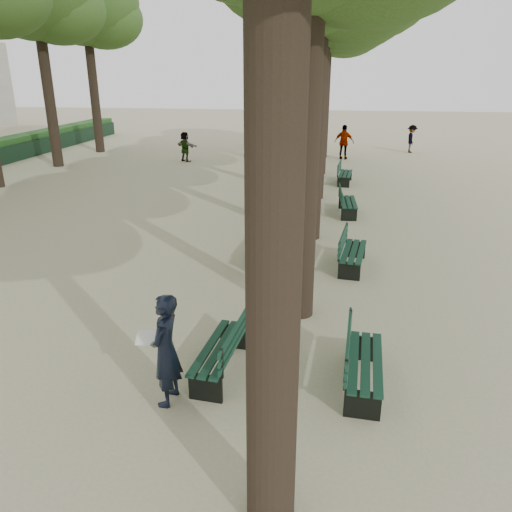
# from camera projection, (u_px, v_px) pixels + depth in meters

# --- Properties ---
(ground) EXTENTS (120.00, 120.00, 0.00)m
(ground) POSITION_uv_depth(u_px,v_px,m) (188.00, 396.00, 7.57)
(ground) COLOR tan
(ground) RESTS_ON ground
(tree_central_5) EXTENTS (6.00, 6.00, 9.95)m
(tree_central_5) POSITION_uv_depth(u_px,v_px,m) (329.00, 10.00, 26.04)
(tree_central_5) COLOR #33261C
(tree_central_5) RESTS_ON ground
(tree_far_5) EXTENTS (6.00, 6.00, 10.45)m
(tree_far_5) POSITION_uv_depth(u_px,v_px,m) (85.00, 4.00, 27.72)
(tree_far_5) COLOR #33261C
(tree_far_5) RESTS_ON ground
(bench_left_0) EXTENTS (0.74, 1.85, 0.92)m
(bench_left_0) POSITION_uv_depth(u_px,v_px,m) (221.00, 357.00, 8.08)
(bench_left_0) COLOR black
(bench_left_0) RESTS_ON ground
(bench_left_1) EXTENTS (0.69, 1.84, 0.92)m
(bench_left_1) POSITION_uv_depth(u_px,v_px,m) (263.00, 251.00, 12.84)
(bench_left_1) COLOR black
(bench_left_1) RESTS_ON ground
(bench_left_2) EXTENTS (0.76, 1.85, 0.92)m
(bench_left_2) POSITION_uv_depth(u_px,v_px,m) (282.00, 204.00, 17.45)
(bench_left_2) COLOR black
(bench_left_2) RESTS_ON ground
(bench_left_3) EXTENTS (0.65, 1.82, 0.92)m
(bench_left_3) POSITION_uv_depth(u_px,v_px,m) (292.00, 179.00, 21.56)
(bench_left_3) COLOR black
(bench_left_3) RESTS_ON ground
(bench_right_0) EXTENTS (0.69, 1.83, 0.92)m
(bench_right_0) POSITION_uv_depth(u_px,v_px,m) (364.00, 371.00, 7.71)
(bench_right_0) COLOR black
(bench_right_0) RESTS_ON ground
(bench_right_1) EXTENTS (0.80, 1.86, 0.92)m
(bench_right_1) POSITION_uv_depth(u_px,v_px,m) (353.00, 258.00, 12.40)
(bench_right_1) COLOR black
(bench_right_1) RESTS_ON ground
(bench_right_2) EXTENTS (0.64, 1.82, 0.92)m
(bench_right_2) POSITION_uv_depth(u_px,v_px,m) (348.00, 207.00, 17.06)
(bench_right_2) COLOR black
(bench_right_2) RESTS_ON ground
(bench_right_3) EXTENTS (0.73, 1.84, 0.92)m
(bench_right_3) POSITION_uv_depth(u_px,v_px,m) (345.00, 178.00, 21.77)
(bench_right_3) COLOR black
(bench_right_3) RESTS_ON ground
(man_with_map) EXTENTS (0.64, 0.72, 1.73)m
(man_with_map) POSITION_uv_depth(u_px,v_px,m) (166.00, 350.00, 7.16)
(man_with_map) COLOR black
(man_with_map) RESTS_ON ground
(pedestrian_d) EXTENTS (0.89, 0.62, 1.69)m
(pedestrian_d) POSITION_uv_depth(u_px,v_px,m) (268.00, 137.00, 30.71)
(pedestrian_d) COLOR #262628
(pedestrian_d) RESTS_ON ground
(pedestrian_c) EXTENTS (1.16, 0.67, 1.87)m
(pedestrian_c) POSITION_uv_depth(u_px,v_px,m) (344.00, 142.00, 27.66)
(pedestrian_c) COLOR #262628
(pedestrian_c) RESTS_ON ground
(pedestrian_b) EXTENTS (0.43, 1.08, 1.63)m
(pedestrian_b) POSITION_uv_depth(u_px,v_px,m) (412.00, 139.00, 29.96)
(pedestrian_b) COLOR #262628
(pedestrian_b) RESTS_ON ground
(pedestrian_e) EXTENTS (1.41, 1.05, 1.58)m
(pedestrian_e) POSITION_uv_depth(u_px,v_px,m) (185.00, 147.00, 27.01)
(pedestrian_e) COLOR #262628
(pedestrian_e) RESTS_ON ground
(pedestrian_a) EXTENTS (0.42, 0.91, 1.84)m
(pedestrian_a) POSITION_uv_depth(u_px,v_px,m) (258.00, 141.00, 28.13)
(pedestrian_a) COLOR #262628
(pedestrian_a) RESTS_ON ground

